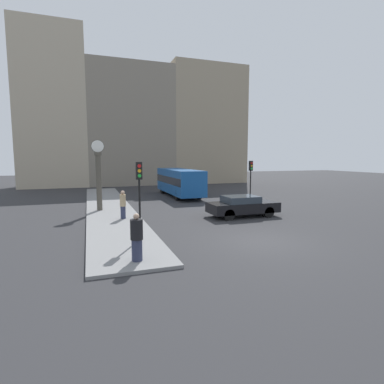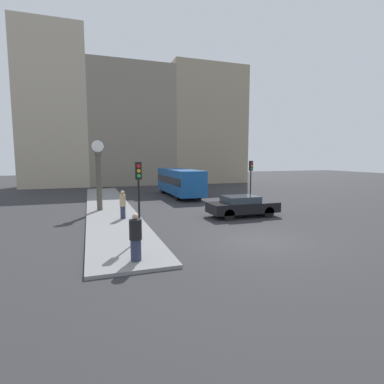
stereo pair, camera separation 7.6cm
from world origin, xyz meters
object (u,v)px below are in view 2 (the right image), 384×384
(sedan_car, at_px, (242,206))
(bus_distant, at_px, (180,181))
(traffic_light_far, at_px, (251,174))
(traffic_light_near, at_px, (139,184))
(street_clock, at_px, (99,177))
(pedestrian_black_jacket, at_px, (136,238))
(pedestrian_tan_coat, at_px, (123,205))

(sedan_car, distance_m, bus_distant, 11.06)
(sedan_car, height_order, bus_distant, bus_distant)
(sedan_car, distance_m, traffic_light_far, 4.77)
(traffic_light_near, height_order, traffic_light_far, traffic_light_near)
(street_clock, bearing_deg, traffic_light_far, -5.79)
(sedan_car, height_order, pedestrian_black_jacket, pedestrian_black_jacket)
(bus_distant, distance_m, street_clock, 9.96)
(sedan_car, xyz_separation_m, pedestrian_black_jacket, (-7.67, -6.41, 0.26))
(pedestrian_tan_coat, bearing_deg, pedestrian_black_jacket, -92.69)
(sedan_car, distance_m, traffic_light_near, 8.25)
(traffic_light_near, bearing_deg, sedan_car, 27.70)
(street_clock, bearing_deg, traffic_light_near, -80.53)
(sedan_car, height_order, traffic_light_far, traffic_light_far)
(traffic_light_near, bearing_deg, traffic_light_far, 36.79)
(sedan_car, bearing_deg, pedestrian_tan_coat, 170.68)
(bus_distant, bearing_deg, traffic_light_far, -64.86)
(traffic_light_far, height_order, street_clock, street_clock)
(bus_distant, relative_size, pedestrian_black_jacket, 5.24)
(street_clock, bearing_deg, sedan_car, -28.78)
(pedestrian_black_jacket, bearing_deg, street_clock, 94.37)
(traffic_light_far, distance_m, street_clock, 11.20)
(sedan_car, xyz_separation_m, traffic_light_near, (-7.11, -3.73, 1.90))
(pedestrian_tan_coat, bearing_deg, traffic_light_near, -87.70)
(pedestrian_black_jacket, bearing_deg, traffic_light_near, 78.27)
(sedan_car, height_order, street_clock, street_clock)
(traffic_light_near, relative_size, street_clock, 0.71)
(sedan_car, relative_size, pedestrian_black_jacket, 2.63)
(traffic_light_far, bearing_deg, sedan_car, -126.48)
(bus_distant, bearing_deg, pedestrian_tan_coat, -123.29)
(sedan_car, bearing_deg, street_clock, 151.22)
(street_clock, distance_m, pedestrian_black_jacket, 11.22)
(sedan_car, bearing_deg, traffic_light_far, 53.52)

